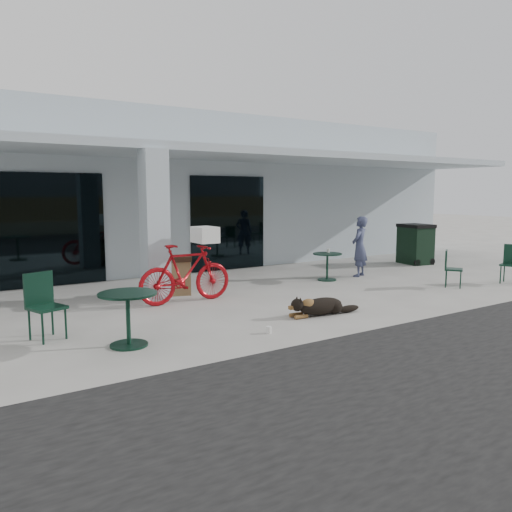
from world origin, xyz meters
TOP-DOWN VIEW (x-y plane):
  - ground at (0.00, 0.00)m, footprint 80.00×80.00m
  - building at (0.00, 8.50)m, footprint 22.00×7.00m
  - storefront_glass_left at (-3.20, 4.98)m, footprint 2.80×0.06m
  - storefront_glass_right at (1.80, 4.98)m, footprint 2.40×0.06m
  - column at (-1.50, 2.30)m, footprint 0.50×0.50m
  - overhang at (0.00, 3.60)m, footprint 22.00×2.80m
  - bicycle at (-1.15, 1.55)m, footprint 2.01×0.58m
  - laundry_basket at (-0.70, 1.56)m, footprint 0.41×0.56m
  - dog at (0.48, -0.75)m, footprint 1.13×0.47m
  - cup_near_dog at (-1.00, -1.22)m, footprint 0.12×0.12m
  - cafe_table_near at (-3.09, -0.65)m, footprint 0.91×0.91m
  - cafe_chair_near at (-4.02, 0.33)m, footprint 0.61×0.63m
  - cafe_table_far at (3.00, 2.00)m, footprint 0.85×0.85m
  - cafe_chair_far_a at (4.91, -0.34)m, footprint 0.57×0.58m
  - cafe_chair_far_b at (6.50, -0.80)m, footprint 0.58×0.56m
  - person at (4.12, 2.00)m, footprint 0.70×0.61m
  - cup_on_table at (3.13, 2.12)m, footprint 0.09×0.09m
  - trash_receptacle at (-0.91, 2.41)m, footprint 0.63×0.63m
  - wheeled_bin at (7.33, 2.80)m, footprint 0.91×1.09m

SIDE VIEW (x-z plane):
  - ground at x=0.00m, z-range 0.00..0.00m
  - cup_near_dog at x=-1.00m, z-range 0.00..0.11m
  - dog at x=0.48m, z-range 0.00..0.37m
  - cafe_table_far at x=3.00m, z-range 0.00..0.69m
  - cafe_table_near at x=-3.09m, z-range 0.00..0.79m
  - trash_receptacle at x=-0.91m, z-range 0.00..0.85m
  - cafe_chair_far_a at x=4.91m, z-range 0.00..0.87m
  - cafe_chair_far_b at x=6.50m, z-range 0.00..0.96m
  - cafe_chair_near at x=-4.02m, z-range 0.00..1.02m
  - bicycle at x=-1.15m, z-range 0.00..1.21m
  - wheeled_bin at x=7.33m, z-range 0.00..1.25m
  - cup_on_table at x=3.13m, z-range 0.69..0.80m
  - person at x=4.12m, z-range 0.00..1.61m
  - storefront_glass_left at x=-3.20m, z-range 0.00..2.70m
  - storefront_glass_right at x=1.80m, z-range 0.00..2.70m
  - laundry_basket at x=-0.70m, z-range 1.21..1.54m
  - column at x=-1.50m, z-range 0.00..3.12m
  - building at x=0.00m, z-range 0.00..4.50m
  - overhang at x=0.00m, z-range 3.12..3.30m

